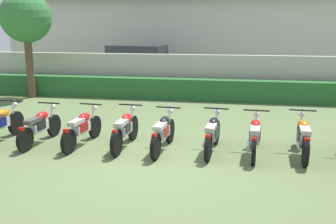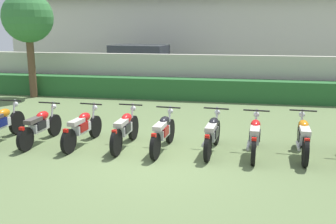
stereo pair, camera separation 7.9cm
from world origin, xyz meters
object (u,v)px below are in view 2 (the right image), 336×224
Objects in this scene: motorcycle_in_row_1 at (1,124)px; motorcycle_in_row_6 at (212,134)px; tree_near_inspector at (28,18)px; motorcycle_in_row_5 at (163,132)px; motorcycle_in_row_8 at (303,137)px; parked_car at (142,64)px; motorcycle_in_row_7 at (255,136)px; motorcycle_in_row_3 at (82,128)px; motorcycle_in_row_2 at (40,126)px; motorcycle_in_row_4 at (125,129)px.

motorcycle_in_row_6 is at bearing -87.43° from motorcycle_in_row_1.
tree_near_inspector reaches higher than motorcycle_in_row_5.
motorcycle_in_row_8 is at bearing -82.62° from motorcycle_in_row_5.
tree_near_inspector is (-3.42, -4.43, 2.17)m from parked_car.
motorcycle_in_row_8 is (7.29, 0.15, 0.00)m from motorcycle_in_row_1.
motorcycle_in_row_8 reaches higher than motorcycle_in_row_7.
parked_car is 2.53× the size of motorcycle_in_row_6.
tree_near_inspector is 7.58m from motorcycle_in_row_3.
tree_near_inspector is at bearing 34.54° from motorcycle_in_row_2.
tree_near_inspector is 11.35m from motorcycle_in_row_8.
motorcycle_in_row_6 is at bearing -85.28° from motorcycle_in_row_2.
motorcycle_in_row_2 is 1.09m from motorcycle_in_row_3.
motorcycle_in_row_1 is at bearing 95.10° from motorcycle_in_row_8.
motorcycle_in_row_4 is (2.17, 0.05, 0.01)m from motorcycle_in_row_2.
motorcycle_in_row_1 is 1.02× the size of motorcycle_in_row_5.
motorcycle_in_row_8 is (3.14, 0.15, 0.01)m from motorcycle_in_row_5.
motorcycle_in_row_4 is 4.08m from motorcycle_in_row_8.
motorcycle_in_row_8 is at bearing -29.63° from tree_near_inspector.
motorcycle_in_row_4 reaches higher than motorcycle_in_row_5.
motorcycle_in_row_3 is (1.01, -9.97, -0.50)m from parked_car.
motorcycle_in_row_8 reaches higher than motorcycle_in_row_1.
motorcycle_in_row_4 is 1.02× the size of motorcycle_in_row_6.
motorcycle_in_row_7 is at bearing -33.03° from tree_near_inspector.
motorcycle_in_row_3 is 2.02m from motorcycle_in_row_5.
parked_car is 2.50× the size of motorcycle_in_row_5.
motorcycle_in_row_3 is at bearing 96.15° from motorcycle_in_row_6.
parked_car reaches higher than motorcycle_in_row_1.
parked_car is 1.13× the size of tree_near_inspector.
motorcycle_in_row_8 is (9.59, -5.45, -2.65)m from tree_near_inspector.
motorcycle_in_row_4 is 3.03m from motorcycle_in_row_7.
motorcycle_in_row_5 is at bearing -40.97° from tree_near_inspector.
tree_near_inspector is 8.95m from motorcycle_in_row_5.
tree_near_inspector is 8.25m from motorcycle_in_row_4.
motorcycle_in_row_6 is at bearing -83.42° from motorcycle_in_row_3.
motorcycle_in_row_5 is 1.14m from motorcycle_in_row_6.
motorcycle_in_row_2 is (1.05, 0.02, -0.02)m from motorcycle_in_row_1.
motorcycle_in_row_1 is at bearing -89.73° from parked_car.
motorcycle_in_row_1 is 5.29m from motorcycle_in_row_6.
motorcycle_in_row_6 is 2.00m from motorcycle_in_row_8.
motorcycle_in_row_5 is at bearing -88.44° from motorcycle_in_row_1.
motorcycle_in_row_4 is at bearing 93.58° from motorcycle_in_row_7.
tree_near_inspector is at bearing 46.97° from motorcycle_in_row_4.
motorcycle_in_row_1 is at bearing -67.69° from tree_near_inspector.
motorcycle_in_row_6 is (5.29, 0.10, -0.01)m from motorcycle_in_row_1.
motorcycle_in_row_3 is 1.03× the size of motorcycle_in_row_6.
parked_car is at bearing 31.09° from motorcycle_in_row_7.
motorcycle_in_row_4 is at bearing 90.58° from motorcycle_in_row_5.
motorcycle_in_row_3 is at bearing -86.87° from motorcycle_in_row_1.
tree_near_inspector is 9.75m from motorcycle_in_row_6.
parked_car reaches higher than motorcycle_in_row_2.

